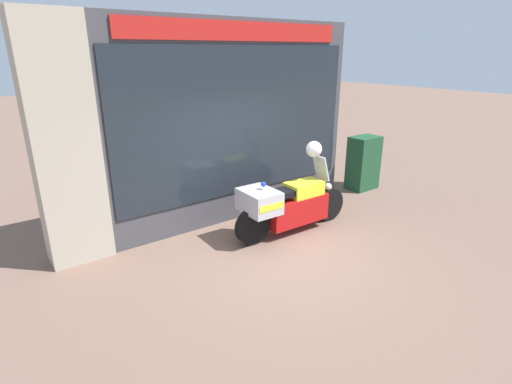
% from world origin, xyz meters
% --- Properties ---
extents(ground_plane, '(60.00, 60.00, 0.00)m').
position_xyz_m(ground_plane, '(0.00, 0.00, 0.00)').
color(ground_plane, '#7A5B4C').
extents(shop_building, '(6.10, 0.55, 3.68)m').
position_xyz_m(shop_building, '(-0.42, 2.00, 1.85)').
color(shop_building, '#424247').
rests_on(shop_building, ground).
extents(window_display, '(4.73, 0.30, 2.05)m').
position_xyz_m(window_display, '(0.38, 2.03, 0.48)').
color(window_display, slate).
rests_on(window_display, ground).
extents(paramedic_motorcycle, '(2.44, 0.72, 1.34)m').
position_xyz_m(paramedic_motorcycle, '(0.62, 0.71, 0.55)').
color(paramedic_motorcycle, black).
rests_on(paramedic_motorcycle, ground).
extents(utility_cabinet, '(0.70, 0.49, 1.26)m').
position_xyz_m(utility_cabinet, '(3.71, 1.51, 0.63)').
color(utility_cabinet, '#1E4C2D').
rests_on(utility_cabinet, ground).
extents(white_helmet, '(0.29, 0.29, 0.29)m').
position_xyz_m(white_helmet, '(1.21, 0.69, 1.48)').
color(white_helmet, white).
rests_on(white_helmet, paramedic_motorcycle).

